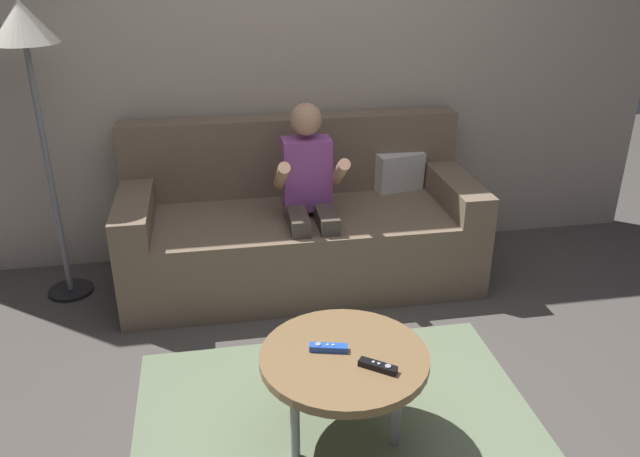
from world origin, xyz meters
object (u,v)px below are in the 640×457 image
at_px(couch, 300,227).
at_px(coffee_table, 344,362).
at_px(game_remote_blue_center, 328,348).
at_px(game_remote_black_near_edge, 378,366).
at_px(floor_lamp, 26,46).
at_px(person_seated_on_couch, 309,192).

xyz_separation_m(couch, coffee_table, (-0.04, -1.38, 0.07)).
height_order(couch, game_remote_blue_center, couch).
relative_size(couch, game_remote_blue_center, 13.43).
distance_m(couch, coffee_table, 1.38).
xyz_separation_m(couch, game_remote_black_near_edge, (0.06, -1.49, 0.12)).
distance_m(coffee_table, floor_lamp, 2.11).
xyz_separation_m(game_remote_blue_center, floor_lamp, (-1.20, 1.37, 0.92)).
relative_size(game_remote_blue_center, floor_lamp, 0.09).
xyz_separation_m(person_seated_on_couch, game_remote_black_near_edge, (0.03, -1.30, -0.17)).
bearing_deg(game_remote_black_near_edge, couch, 92.25).
bearing_deg(couch, game_remote_blue_center, -93.98).
height_order(couch, game_remote_black_near_edge, couch).
xyz_separation_m(game_remote_black_near_edge, floor_lamp, (-1.35, 1.51, 0.92)).
xyz_separation_m(coffee_table, floor_lamp, (-1.25, 1.40, 0.97)).
bearing_deg(couch, game_remote_black_near_edge, -87.75).
xyz_separation_m(couch, game_remote_blue_center, (-0.09, -1.35, 0.12)).
distance_m(person_seated_on_couch, game_remote_black_near_edge, 1.31).
xyz_separation_m(couch, floor_lamp, (-1.29, 0.02, 1.03)).
height_order(couch, coffee_table, couch).
bearing_deg(person_seated_on_couch, game_remote_blue_center, -95.81).
bearing_deg(game_remote_black_near_edge, floor_lamp, 131.92).
bearing_deg(person_seated_on_couch, couch, 97.28).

